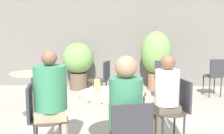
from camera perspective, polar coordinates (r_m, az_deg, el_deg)
storefront_wall at (r=6.90m, az=1.15°, el=8.21°), size 10.00×0.06×3.00m
cafe_table_near at (r=3.14m, az=-0.16°, el=-8.43°), size 0.78×0.78×0.73m
cafe_table_far at (r=4.81m, az=-16.84°, el=-3.13°), size 0.76×0.76×0.73m
bistro_chair_0 at (r=3.11m, az=-15.57°, el=-9.85°), size 0.45×0.43×0.85m
bistro_chair_2 at (r=3.41m, az=13.83°, el=-8.25°), size 0.45×0.43×0.85m
bistro_chair_3 at (r=6.20m, az=21.49°, el=-1.35°), size 0.43×0.45×0.85m
bistro_chair_4 at (r=4.26m, az=3.48°, el=-4.80°), size 0.47×0.46×0.85m
bistro_chair_5 at (r=5.57m, az=11.20°, el=-1.94°), size 0.44×0.46×0.85m
bistro_chair_6 at (r=5.33m, az=-2.21°, el=-2.23°), size 0.46×0.44×0.85m
seated_person_0 at (r=3.05m, az=-12.96°, el=-6.02°), size 0.41×0.38×1.24m
seated_person_1 at (r=2.45m, az=2.94°, el=-9.03°), size 0.32×0.34×1.23m
seated_person_2 at (r=3.30m, az=11.66°, el=-5.41°), size 0.34×0.31×1.17m
beer_glass_0 at (r=3.10m, az=-3.26°, el=-4.12°), size 0.07×0.07×0.16m
beer_glass_1 at (r=3.05m, az=2.91°, el=-4.00°), size 0.07×0.07×0.19m
potted_plant_0 at (r=6.55m, az=-7.37°, el=1.25°), size 0.77×0.77×1.18m
potted_plant_1 at (r=6.51m, az=9.57°, el=2.55°), size 0.75×0.75×1.45m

